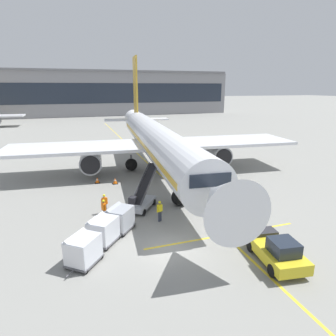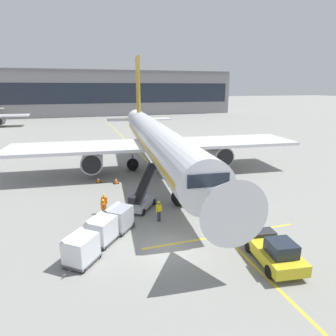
{
  "view_description": "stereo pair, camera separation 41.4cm",
  "coord_description": "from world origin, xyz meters",
  "px_view_note": "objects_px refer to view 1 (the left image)",
  "views": [
    {
      "loc": [
        -5.57,
        -16.33,
        10.44
      ],
      "look_at": [
        2.66,
        8.01,
        3.27
      ],
      "focal_mm": 31.13,
      "sensor_mm": 36.0,
      "label": 1
    },
    {
      "loc": [
        -5.18,
        -16.46,
        10.44
      ],
      "look_at": [
        2.66,
        8.01,
        3.27
      ],
      "focal_mm": 31.13,
      "sensor_mm": 36.0,
      "label": 2
    }
  ],
  "objects_px": {
    "pushback_tug": "(276,250)",
    "ground_crew_by_loader": "(104,208)",
    "baggage_cart_third": "(83,249)",
    "safety_cone_wingtip": "(97,180)",
    "baggage_cart_second": "(103,230)",
    "safety_cone_engine_keepout": "(115,181)",
    "belt_loader": "(142,198)",
    "ground_crew_marshaller": "(104,203)",
    "ground_crew_by_carts": "(160,210)",
    "parked_airplane": "(155,141)",
    "baggage_cart_lead": "(120,218)"
  },
  "relations": [
    {
      "from": "baggage_cart_lead",
      "to": "pushback_tug",
      "type": "height_order",
      "value": "baggage_cart_lead"
    },
    {
      "from": "baggage_cart_second",
      "to": "baggage_cart_third",
      "type": "height_order",
      "value": "same"
    },
    {
      "from": "ground_crew_by_carts",
      "to": "safety_cone_wingtip",
      "type": "distance_m",
      "value": 12.18
    },
    {
      "from": "parked_airplane",
      "to": "ground_crew_by_carts",
      "type": "xyz_separation_m",
      "value": [
        -3.8,
        -14.07,
        -2.97
      ]
    },
    {
      "from": "ground_crew_marshaller",
      "to": "safety_cone_engine_keepout",
      "type": "bearing_deg",
      "value": 75.09
    },
    {
      "from": "ground_crew_by_loader",
      "to": "pushback_tug",
      "type": "bearing_deg",
      "value": -45.4
    },
    {
      "from": "parked_airplane",
      "to": "baggage_cart_lead",
      "type": "distance_m",
      "value": 16.47
    },
    {
      "from": "safety_cone_wingtip",
      "to": "baggage_cart_lead",
      "type": "bearing_deg",
      "value": -87.54
    },
    {
      "from": "baggage_cart_third",
      "to": "ground_crew_by_loader",
      "type": "distance_m",
      "value": 6.13
    },
    {
      "from": "baggage_cart_third",
      "to": "ground_crew_by_loader",
      "type": "height_order",
      "value": "baggage_cart_third"
    },
    {
      "from": "pushback_tug",
      "to": "ground_crew_by_loader",
      "type": "bearing_deg",
      "value": 134.6
    },
    {
      "from": "ground_crew_by_loader",
      "to": "safety_cone_wingtip",
      "type": "height_order",
      "value": "ground_crew_by_loader"
    },
    {
      "from": "baggage_cart_third",
      "to": "ground_crew_marshaller",
      "type": "xyz_separation_m",
      "value": [
        2.14,
        7.03,
        -0.0
      ]
    },
    {
      "from": "belt_loader",
      "to": "ground_crew_marshaller",
      "type": "relative_size",
      "value": 2.75
    },
    {
      "from": "safety_cone_wingtip",
      "to": "ground_crew_by_loader",
      "type": "bearing_deg",
      "value": -92.28
    },
    {
      "from": "parked_airplane",
      "to": "belt_loader",
      "type": "bearing_deg",
      "value": -112.35
    },
    {
      "from": "belt_loader",
      "to": "ground_crew_marshaller",
      "type": "xyz_separation_m",
      "value": [
        -3.28,
        -0.16,
        0.07
      ]
    },
    {
      "from": "baggage_cart_third",
      "to": "ground_crew_by_loader",
      "type": "xyz_separation_m",
      "value": [
        1.94,
        5.82,
        -0.0
      ]
    },
    {
      "from": "safety_cone_wingtip",
      "to": "belt_loader",
      "type": "bearing_deg",
      "value": -69.99
    },
    {
      "from": "pushback_tug",
      "to": "baggage_cart_lead",
      "type": "bearing_deg",
      "value": 139.23
    },
    {
      "from": "baggage_cart_second",
      "to": "safety_cone_engine_keepout",
      "type": "bearing_deg",
      "value": 77.68
    },
    {
      "from": "baggage_cart_second",
      "to": "baggage_cart_third",
      "type": "bearing_deg",
      "value": -124.04
    },
    {
      "from": "baggage_cart_lead",
      "to": "safety_cone_engine_keepout",
      "type": "height_order",
      "value": "baggage_cart_lead"
    },
    {
      "from": "ground_crew_by_loader",
      "to": "safety_cone_engine_keepout",
      "type": "xyz_separation_m",
      "value": [
        2.24,
        8.9,
        -0.67
      ]
    },
    {
      "from": "ground_crew_by_loader",
      "to": "safety_cone_engine_keepout",
      "type": "distance_m",
      "value": 9.21
    },
    {
      "from": "ground_crew_marshaller",
      "to": "safety_cone_engine_keepout",
      "type": "relative_size",
      "value": 2.57
    },
    {
      "from": "pushback_tug",
      "to": "belt_loader",
      "type": "bearing_deg",
      "value": 118.29
    },
    {
      "from": "baggage_cart_third",
      "to": "safety_cone_wingtip",
      "type": "distance_m",
      "value": 15.85
    },
    {
      "from": "parked_airplane",
      "to": "ground_crew_by_carts",
      "type": "distance_m",
      "value": 14.87
    },
    {
      "from": "ground_crew_marshaller",
      "to": "safety_cone_wingtip",
      "type": "relative_size",
      "value": 2.71
    },
    {
      "from": "baggage_cart_lead",
      "to": "pushback_tug",
      "type": "distance_m",
      "value": 11.06
    },
    {
      "from": "parked_airplane",
      "to": "ground_crew_by_carts",
      "type": "bearing_deg",
      "value": -105.1
    },
    {
      "from": "baggage_cart_third",
      "to": "ground_crew_marshaller",
      "type": "distance_m",
      "value": 7.35
    },
    {
      "from": "safety_cone_engine_keepout",
      "to": "safety_cone_wingtip",
      "type": "bearing_deg",
      "value": 153.05
    },
    {
      "from": "belt_loader",
      "to": "baggage_cart_third",
      "type": "relative_size",
      "value": 1.83
    },
    {
      "from": "ground_crew_marshaller",
      "to": "belt_loader",
      "type": "bearing_deg",
      "value": 2.78
    },
    {
      "from": "parked_airplane",
      "to": "ground_crew_by_loader",
      "type": "distance_m",
      "value": 15.03
    },
    {
      "from": "pushback_tug",
      "to": "ground_crew_by_loader",
      "type": "relative_size",
      "value": 2.66
    },
    {
      "from": "baggage_cart_third",
      "to": "ground_crew_by_loader",
      "type": "bearing_deg",
      "value": 71.54
    },
    {
      "from": "baggage_cart_third",
      "to": "baggage_cart_second",
      "type": "bearing_deg",
      "value": 55.96
    },
    {
      "from": "belt_loader",
      "to": "ground_crew_by_carts",
      "type": "xyz_separation_m",
      "value": [
        0.73,
        -3.07,
        0.07
      ]
    },
    {
      "from": "parked_airplane",
      "to": "baggage_cart_third",
      "type": "height_order",
      "value": "parked_airplane"
    },
    {
      "from": "baggage_cart_second",
      "to": "pushback_tug",
      "type": "relative_size",
      "value": 0.57
    },
    {
      "from": "belt_loader",
      "to": "baggage_cart_second",
      "type": "relative_size",
      "value": 1.83
    },
    {
      "from": "safety_cone_engine_keepout",
      "to": "safety_cone_wingtip",
      "type": "distance_m",
      "value": 2.08
    },
    {
      "from": "belt_loader",
      "to": "baggage_cart_lead",
      "type": "distance_m",
      "value": 4.4
    },
    {
      "from": "belt_loader",
      "to": "safety_cone_engine_keepout",
      "type": "relative_size",
      "value": 7.09
    },
    {
      "from": "baggage_cart_third",
      "to": "ground_crew_by_carts",
      "type": "relative_size",
      "value": 1.51
    },
    {
      "from": "pushback_tug",
      "to": "ground_crew_by_loader",
      "type": "xyz_separation_m",
      "value": [
        -9.28,
        9.41,
        0.17
      ]
    },
    {
      "from": "belt_loader",
      "to": "ground_crew_marshaller",
      "type": "distance_m",
      "value": 3.29
    }
  ]
}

